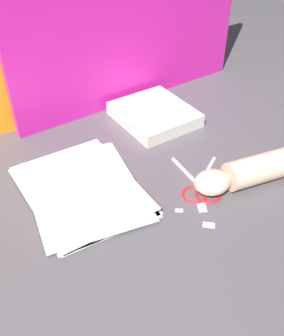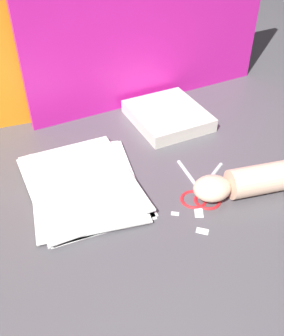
% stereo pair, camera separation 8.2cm
% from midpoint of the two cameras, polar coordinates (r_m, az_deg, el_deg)
% --- Properties ---
extents(ground_plane, '(6.00, 6.00, 0.00)m').
position_cam_midpoint_polar(ground_plane, '(0.87, 1.26, -2.48)').
color(ground_plane, '#4C494F').
extents(backdrop_panel_left, '(0.57, 0.03, 0.50)m').
position_cam_midpoint_polar(backdrop_panel_left, '(1.01, -16.13, 18.61)').
color(backdrop_panel_left, orange).
rests_on(backdrop_panel_left, ground_plane).
extents(backdrop_panel_center, '(0.71, 0.11, 0.56)m').
position_cam_midpoint_polar(backdrop_panel_center, '(1.09, 3.84, 22.87)').
color(backdrop_panel_center, '#D81E9E').
rests_on(backdrop_panel_center, ground_plane).
extents(paper_stack, '(0.26, 0.31, 0.02)m').
position_cam_midpoint_polar(paper_stack, '(0.86, -5.72, -2.53)').
color(paper_stack, white).
rests_on(paper_stack, ground_plane).
extents(book_closed, '(0.20, 0.22, 0.04)m').
position_cam_midpoint_polar(book_closed, '(1.08, 5.95, 7.49)').
color(book_closed, silver).
rests_on(book_closed, ground_plane).
extents(scissors, '(0.16, 0.17, 0.01)m').
position_cam_midpoint_polar(scissors, '(0.87, 11.21, -3.48)').
color(scissors, silver).
rests_on(scissors, ground_plane).
extents(hand_forearm, '(0.28, 0.09, 0.06)m').
position_cam_midpoint_polar(hand_forearm, '(0.88, 18.94, -1.77)').
color(hand_forearm, beige).
rests_on(hand_forearm, ground_plane).
extents(paper_scrap_near, '(0.02, 0.02, 0.00)m').
position_cam_midpoint_polar(paper_scrap_near, '(0.81, 7.74, -6.70)').
color(paper_scrap_near, white).
rests_on(paper_scrap_near, ground_plane).
extents(paper_scrap_mid, '(0.03, 0.03, 0.00)m').
position_cam_midpoint_polar(paper_scrap_mid, '(0.82, 11.12, -6.50)').
color(paper_scrap_mid, white).
rests_on(paper_scrap_mid, ground_plane).
extents(paper_scrap_far, '(0.03, 0.03, 0.00)m').
position_cam_midpoint_polar(paper_scrap_far, '(0.79, 11.76, -9.08)').
color(paper_scrap_far, white).
rests_on(paper_scrap_far, ground_plane).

